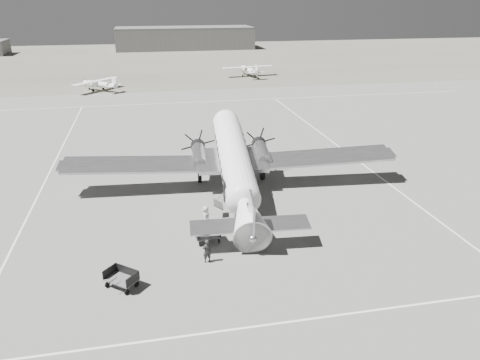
# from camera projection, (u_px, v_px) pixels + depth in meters

# --- Properties ---
(ground) EXTENTS (260.00, 260.00, 0.00)m
(ground) POSITION_uv_depth(u_px,v_px,m) (264.00, 206.00, 37.05)
(ground) COLOR slate
(ground) RESTS_ON ground
(taxi_line_near) EXTENTS (60.00, 0.15, 0.01)m
(taxi_line_near) POSITION_uv_depth(u_px,v_px,m) (331.00, 316.00, 24.29)
(taxi_line_near) COLOR white
(taxi_line_near) RESTS_ON ground
(taxi_line_right) EXTENTS (0.15, 80.00, 0.01)m
(taxi_line_right) POSITION_uv_depth(u_px,v_px,m) (403.00, 194.00, 39.29)
(taxi_line_right) COLOR white
(taxi_line_right) RESTS_ON ground
(taxi_line_left) EXTENTS (0.15, 60.00, 0.01)m
(taxi_line_left) POSITION_uv_depth(u_px,v_px,m) (47.00, 178.00, 42.79)
(taxi_line_left) COLOR white
(taxi_line_left) RESTS_ON ground
(taxi_line_horizon) EXTENTS (90.00, 0.15, 0.01)m
(taxi_line_horizon) POSITION_uv_depth(u_px,v_px,m) (201.00, 102.00, 73.50)
(taxi_line_horizon) COLOR white
(taxi_line_horizon) RESTS_ON ground
(grass_infield) EXTENTS (260.00, 90.00, 0.01)m
(grass_infield) POSITION_uv_depth(u_px,v_px,m) (175.00, 59.00, 123.62)
(grass_infield) COLOR #656355
(grass_infield) RESTS_ON ground
(hangar_main) EXTENTS (42.00, 14.00, 6.60)m
(hangar_main) POSITION_uv_depth(u_px,v_px,m) (185.00, 38.00, 146.13)
(hangar_main) COLOR slate
(hangar_main) RESTS_ON ground
(dc3_airliner) EXTENTS (30.24, 22.14, 5.48)m
(dc3_airliner) POSITION_uv_depth(u_px,v_px,m) (235.00, 165.00, 37.91)
(dc3_airliner) COLOR silver
(dc3_airliner) RESTS_ON ground
(light_plane_left) EXTENTS (12.54, 12.73, 2.05)m
(light_plane_left) POSITION_uv_depth(u_px,v_px,m) (99.00, 85.00, 81.49)
(light_plane_left) COLOR white
(light_plane_left) RESTS_ON ground
(light_plane_right) EXTENTS (12.06, 10.32, 2.26)m
(light_plane_right) POSITION_uv_depth(u_px,v_px,m) (249.00, 71.00, 96.10)
(light_plane_right) COLOR white
(light_plane_right) RESTS_ON ground
(baggage_cart_near) EXTENTS (1.82, 1.36, 0.97)m
(baggage_cart_near) POSITION_uv_depth(u_px,v_px,m) (208.00, 236.00, 31.46)
(baggage_cart_near) COLOR #515151
(baggage_cart_near) RESTS_ON ground
(baggage_cart_far) EXTENTS (2.30, 2.24, 1.06)m
(baggage_cart_far) POSITION_uv_depth(u_px,v_px,m) (121.00, 279.00, 26.54)
(baggage_cart_far) COLOR #515151
(baggage_cart_far) RESTS_ON ground
(ground_crew) EXTENTS (0.64, 0.50, 1.55)m
(ground_crew) POSITION_uv_depth(u_px,v_px,m) (207.00, 251.00, 28.99)
(ground_crew) COLOR #282828
(ground_crew) RESTS_ON ground
(ramp_agent) EXTENTS (0.77, 0.89, 1.55)m
(ramp_agent) POSITION_uv_depth(u_px,v_px,m) (207.00, 229.00, 31.71)
(ramp_agent) COLOR #BBBBB8
(ramp_agent) RESTS_ON ground
(passenger) EXTENTS (0.74, 0.93, 1.65)m
(passenger) POSITION_uv_depth(u_px,v_px,m) (206.00, 217.00, 33.33)
(passenger) COLOR #AFB0AD
(passenger) RESTS_ON ground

